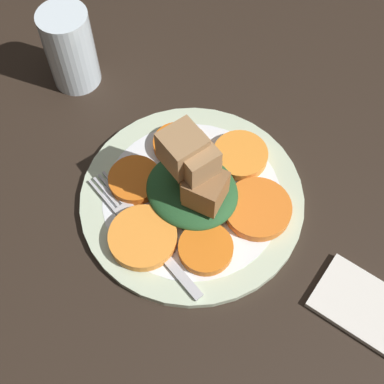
{
  "coord_description": "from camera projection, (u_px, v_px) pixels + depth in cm",
  "views": [
    {
      "loc": [
        18.16,
        -25.54,
        59.4
      ],
      "look_at": [
        0.0,
        0.0,
        4.1
      ],
      "focal_mm": 50.0,
      "sensor_mm": 36.0,
      "label": 1
    }
  ],
  "objects": [
    {
      "name": "plate",
      "position": [
        192.0,
        198.0,
        0.65
      ],
      "size": [
        27.13,
        27.13,
        1.05
      ],
      "color": "beige",
      "rests_on": "table_slab"
    },
    {
      "name": "water_glass",
      "position": [
        70.0,
        49.0,
        0.7
      ],
      "size": [
        6.53,
        6.53,
        11.38
      ],
      "color": "silver",
      "rests_on": "table_slab"
    },
    {
      "name": "carrot_slice_5",
      "position": [
        240.0,
        155.0,
        0.67
      ],
      "size": [
        6.87,
        6.87,
        1.27
      ],
      "primitive_type": "cylinder",
      "color": "orange",
      "rests_on": "plate"
    },
    {
      "name": "table_slab",
      "position": [
        192.0,
        204.0,
        0.66
      ],
      "size": [
        120.0,
        120.0,
        2.0
      ],
      "primitive_type": "cube",
      "color": "black",
      "rests_on": "ground"
    },
    {
      "name": "carrot_slice_4",
      "position": [
        258.0,
        209.0,
        0.63
      ],
      "size": [
        8.02,
        8.02,
        1.27
      ],
      "primitive_type": "cylinder",
      "color": "orange",
      "rests_on": "plate"
    },
    {
      "name": "carrot_slice_1",
      "position": [
        135.0,
        180.0,
        0.65
      ],
      "size": [
        6.42,
        6.42,
        1.27
      ],
      "primitive_type": "cylinder",
      "color": "orange",
      "rests_on": "plate"
    },
    {
      "name": "carrot_slice_3",
      "position": [
        206.0,
        249.0,
        0.6
      ],
      "size": [
        6.26,
        6.26,
        1.27
      ],
      "primitive_type": "cylinder",
      "color": "orange",
      "rests_on": "plate"
    },
    {
      "name": "fork",
      "position": [
        142.0,
        230.0,
        0.62
      ],
      "size": [
        19.61,
        6.9,
        0.4
      ],
      "rotation": [
        0.0,
        0.0,
        -0.27
      ],
      "color": "#B2B2B7",
      "rests_on": "plate"
    },
    {
      "name": "napkin",
      "position": [
        371.0,
        306.0,
        0.58
      ],
      "size": [
        12.08,
        7.25,
        0.8
      ],
      "color": "silver",
      "rests_on": "table_slab"
    },
    {
      "name": "carrot_slice_2",
      "position": [
        143.0,
        237.0,
        0.61
      ],
      "size": [
        7.93,
        7.93,
        1.27
      ],
      "primitive_type": "cylinder",
      "color": "orange",
      "rests_on": "plate"
    },
    {
      "name": "center_pile",
      "position": [
        194.0,
        181.0,
        0.61
      ],
      "size": [
        11.28,
        10.15,
        11.2
      ],
      "color": "#235128",
      "rests_on": "plate"
    },
    {
      "name": "carrot_slice_0",
      "position": [
        177.0,
        144.0,
        0.67
      ],
      "size": [
        6.07,
        6.07,
        1.27
      ],
      "primitive_type": "cylinder",
      "color": "#D66014",
      "rests_on": "plate"
    }
  ]
}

